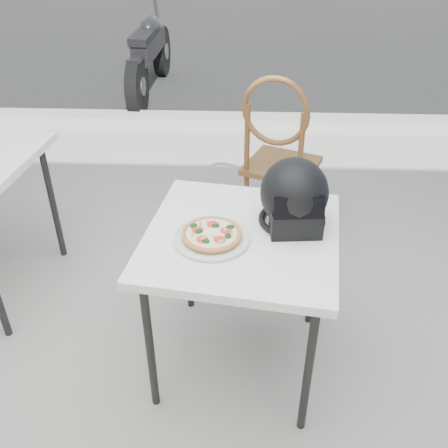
{
  "coord_description": "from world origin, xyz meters",
  "views": [
    {
      "loc": [
        0.36,
        -1.88,
        2.02
      ],
      "look_at": [
        0.29,
        -0.1,
        0.84
      ],
      "focal_mm": 40.0,
      "sensor_mm": 36.0,
      "label": 1
    }
  ],
  "objects_px": {
    "cafe_table_main": "(241,246)",
    "plate": "(212,238)",
    "pizza": "(212,234)",
    "motorcycle": "(150,55)",
    "helmet": "(294,197)",
    "cafe_chair_main": "(279,150)"
  },
  "relations": [
    {
      "from": "pizza",
      "to": "cafe_chair_main",
      "type": "bearing_deg",
      "value": 73.89
    },
    {
      "from": "pizza",
      "to": "helmet",
      "type": "relative_size",
      "value": 0.84
    },
    {
      "from": "helmet",
      "to": "plate",
      "type": "bearing_deg",
      "value": -162.76
    },
    {
      "from": "cafe_table_main",
      "to": "helmet",
      "type": "distance_m",
      "value": 0.32
    },
    {
      "from": "cafe_chair_main",
      "to": "cafe_table_main",
      "type": "bearing_deg",
      "value": 102.37
    },
    {
      "from": "cafe_table_main",
      "to": "helmet",
      "type": "bearing_deg",
      "value": 21.22
    },
    {
      "from": "plate",
      "to": "pizza",
      "type": "bearing_deg",
      "value": 78.78
    },
    {
      "from": "cafe_table_main",
      "to": "plate",
      "type": "xyz_separation_m",
      "value": [
        -0.13,
        -0.06,
        0.08
      ]
    },
    {
      "from": "motorcycle",
      "to": "cafe_table_main",
      "type": "bearing_deg",
      "value": -72.69
    },
    {
      "from": "plate",
      "to": "pizza",
      "type": "xyz_separation_m",
      "value": [
        0.0,
        0.0,
        0.02
      ]
    },
    {
      "from": "pizza",
      "to": "cafe_chair_main",
      "type": "relative_size",
      "value": 0.24
    },
    {
      "from": "plate",
      "to": "cafe_chair_main",
      "type": "bearing_deg",
      "value": 73.89
    },
    {
      "from": "motorcycle",
      "to": "plate",
      "type": "bearing_deg",
      "value": -74.52
    },
    {
      "from": "plate",
      "to": "cafe_chair_main",
      "type": "distance_m",
      "value": 1.28
    },
    {
      "from": "pizza",
      "to": "motorcycle",
      "type": "distance_m",
      "value": 4.32
    },
    {
      "from": "helmet",
      "to": "motorcycle",
      "type": "relative_size",
      "value": 0.16
    },
    {
      "from": "pizza",
      "to": "motorcycle",
      "type": "bearing_deg",
      "value": 103.44
    },
    {
      "from": "plate",
      "to": "cafe_table_main",
      "type": "bearing_deg",
      "value": 23.54
    },
    {
      "from": "pizza",
      "to": "helmet",
      "type": "bearing_deg",
      "value": 22.04
    },
    {
      "from": "pizza",
      "to": "motorcycle",
      "type": "xyz_separation_m",
      "value": [
        -1.0,
        4.18,
        -0.37
      ]
    },
    {
      "from": "helmet",
      "to": "motorcycle",
      "type": "xyz_separation_m",
      "value": [
        -1.35,
        4.04,
        -0.48
      ]
    },
    {
      "from": "helmet",
      "to": "motorcycle",
      "type": "bearing_deg",
      "value": 103.65
    }
  ]
}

